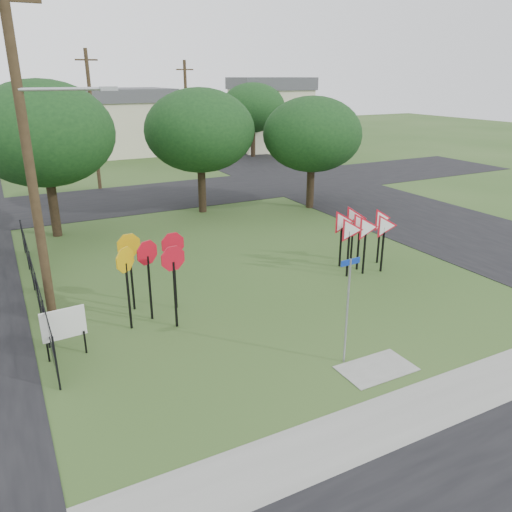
{
  "coord_description": "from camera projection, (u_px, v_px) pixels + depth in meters",
  "views": [
    {
      "loc": [
        -8.15,
        -11.08,
        7.35
      ],
      "look_at": [
        -0.81,
        3.0,
        1.6
      ],
      "focal_mm": 35.0,
      "sensor_mm": 36.0,
      "label": 1
    }
  ],
  "objects": [
    {
      "name": "ground",
      "position": [
        324.0,
        330.0,
        15.28
      ],
      "size": [
        140.0,
        140.0,
        0.0
      ],
      "primitive_type": "plane",
      "color": "#29471A"
    },
    {
      "name": "sidewalk",
      "position": [
        427.0,
        406.0,
        11.78
      ],
      "size": [
        30.0,
        1.6,
        0.02
      ],
      "primitive_type": "cube",
      "color": "gray",
      "rests_on": "ground"
    },
    {
      "name": "planting_strip",
      "position": [
        468.0,
        436.0,
        10.78
      ],
      "size": [
        30.0,
        0.8,
        0.02
      ],
      "primitive_type": "cube",
      "color": "#29471A",
      "rests_on": "ground"
    },
    {
      "name": "street_right",
      "position": [
        396.0,
        210.0,
        28.83
      ],
      "size": [
        8.0,
        50.0,
        0.02
      ],
      "primitive_type": "cube",
      "color": "black",
      "rests_on": "ground"
    },
    {
      "name": "street_far",
      "position": [
        145.0,
        197.0,
        31.95
      ],
      "size": [
        60.0,
        8.0,
        0.02
      ],
      "primitive_type": "cube",
      "color": "black",
      "rests_on": "ground"
    },
    {
      "name": "curb_pad",
      "position": [
        376.0,
        368.0,
        13.28
      ],
      "size": [
        2.0,
        1.2,
        0.02
      ],
      "primitive_type": "cube",
      "color": "gray",
      "rests_on": "ground"
    },
    {
      "name": "street_name_sign",
      "position": [
        348.0,
        305.0,
        13.03
      ],
      "size": [
        0.62,
        0.06,
        2.99
      ],
      "color": "#93969C",
      "rests_on": "ground"
    },
    {
      "name": "stop_sign_cluster",
      "position": [
        150.0,
        261.0,
        15.43
      ],
      "size": [
        2.46,
        1.97,
        2.66
      ],
      "color": "black",
      "rests_on": "ground"
    },
    {
      "name": "yield_sign_cluster",
      "position": [
        362.0,
        226.0,
        19.59
      ],
      "size": [
        3.06,
        2.05,
        2.41
      ],
      "color": "black",
      "rests_on": "ground"
    },
    {
      "name": "info_board",
      "position": [
        64.0,
        326.0,
        13.51
      ],
      "size": [
        1.17,
        0.13,
        1.47
      ],
      "color": "black",
      "rests_on": "ground"
    },
    {
      "name": "utility_pole_main",
      "position": [
        30.0,
        156.0,
        14.11
      ],
      "size": [
        3.55,
        0.33,
        10.0
      ],
      "color": "#3F301D",
      "rests_on": "ground"
    },
    {
      "name": "far_pole_a",
      "position": [
        93.0,
        120.0,
        32.85
      ],
      "size": [
        1.4,
        0.24,
        9.0
      ],
      "color": "#3F301D",
      "rests_on": "ground"
    },
    {
      "name": "far_pole_b",
      "position": [
        187.0,
        116.0,
        39.75
      ],
      "size": [
        1.4,
        0.24,
        8.5
      ],
      "color": "#3F301D",
      "rests_on": "ground"
    },
    {
      "name": "fence_run",
      "position": [
        35.0,
        281.0,
        16.92
      ],
      "size": [
        0.05,
        11.55,
        1.5
      ],
      "color": "black",
      "rests_on": "ground"
    },
    {
      "name": "house_mid",
      "position": [
        126.0,
        121.0,
        49.29
      ],
      "size": [
        8.4,
        8.4,
        6.2
      ],
      "color": "beige",
      "rests_on": "ground"
    },
    {
      "name": "house_right",
      "position": [
        270.0,
        113.0,
        51.87
      ],
      "size": [
        8.3,
        8.3,
        7.2
      ],
      "color": "beige",
      "rests_on": "ground"
    },
    {
      "name": "tree_near_left",
      "position": [
        43.0,
        134.0,
        22.69
      ],
      "size": [
        6.4,
        6.4,
        7.27
      ],
      "color": "black",
      "rests_on": "ground"
    },
    {
      "name": "tree_near_mid",
      "position": [
        200.0,
        131.0,
        27.11
      ],
      "size": [
        6.0,
        6.0,
        6.8
      ],
      "color": "black",
      "rests_on": "ground"
    },
    {
      "name": "tree_near_right",
      "position": [
        312.0,
        134.0,
        28.16
      ],
      "size": [
        5.6,
        5.6,
        6.33
      ],
      "color": "black",
      "rests_on": "ground"
    },
    {
      "name": "tree_far_right",
      "position": [
        253.0,
        108.0,
        46.5
      ],
      "size": [
        6.0,
        6.0,
        6.8
      ],
      "color": "black",
      "rests_on": "ground"
    }
  ]
}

